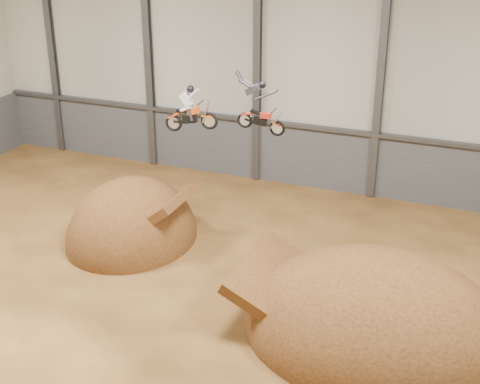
% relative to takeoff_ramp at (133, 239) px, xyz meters
% --- Properties ---
extents(floor, '(40.00, 40.00, 0.00)m').
position_rel_takeoff_ramp_xyz_m(floor, '(6.18, -5.57, 0.00)').
color(floor, '#533416').
rests_on(floor, ground).
extents(back_wall, '(40.00, 0.10, 14.00)m').
position_rel_takeoff_ramp_xyz_m(back_wall, '(6.18, 9.43, 7.00)').
color(back_wall, beige).
rests_on(back_wall, ground).
extents(lower_band_back, '(39.80, 0.18, 3.50)m').
position_rel_takeoff_ramp_xyz_m(lower_band_back, '(6.18, 9.33, 1.75)').
color(lower_band_back, '#4F5156').
rests_on(lower_band_back, ground).
extents(steel_rail, '(39.80, 0.35, 0.20)m').
position_rel_takeoff_ramp_xyz_m(steel_rail, '(6.18, 9.18, 3.55)').
color(steel_rail, '#47494F').
rests_on(steel_rail, lower_band_back).
extents(steel_column_0, '(0.40, 0.36, 13.90)m').
position_rel_takeoff_ramp_xyz_m(steel_column_0, '(-10.49, 9.23, 7.00)').
color(steel_column_0, '#47494F').
rests_on(steel_column_0, ground).
extents(steel_column_1, '(0.40, 0.36, 13.90)m').
position_rel_takeoff_ramp_xyz_m(steel_column_1, '(-3.82, 9.23, 7.00)').
color(steel_column_1, '#47494F').
rests_on(steel_column_1, ground).
extents(steel_column_2, '(0.40, 0.36, 13.90)m').
position_rel_takeoff_ramp_xyz_m(steel_column_2, '(2.85, 9.23, 7.00)').
color(steel_column_2, '#47494F').
rests_on(steel_column_2, ground).
extents(steel_column_3, '(0.40, 0.36, 13.90)m').
position_rel_takeoff_ramp_xyz_m(steel_column_3, '(9.51, 9.23, 7.00)').
color(steel_column_3, '#47494F').
rests_on(steel_column_3, ground).
extents(takeoff_ramp, '(5.96, 6.88, 5.96)m').
position_rel_takeoff_ramp_xyz_m(takeoff_ramp, '(0.00, 0.00, 0.00)').
color(takeoff_ramp, '#432510').
rests_on(takeoff_ramp, ground).
extents(landing_ramp, '(9.91, 8.77, 5.72)m').
position_rel_takeoff_ramp_xyz_m(landing_ramp, '(12.17, -3.14, 0.00)').
color(landing_ramp, '#432510').
rests_on(landing_ramp, ground).
extents(fmx_rider_a, '(2.72, 1.23, 2.43)m').
position_rel_takeoff_ramp_xyz_m(fmx_rider_a, '(3.11, 0.49, 6.76)').
color(fmx_rider_a, '#DD4C10').
extents(fmx_rider_b, '(2.70, 0.74, 2.39)m').
position_rel_takeoff_ramp_xyz_m(fmx_rider_b, '(7.28, -2.49, 8.11)').
color(fmx_rider_b, red).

